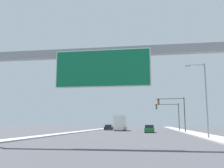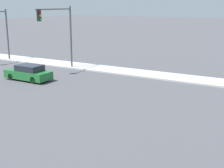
{
  "view_description": "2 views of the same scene",
  "coord_description": "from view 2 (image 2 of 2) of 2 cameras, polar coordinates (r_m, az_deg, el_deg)",
  "views": [
    {
      "loc": [
        3.73,
        -1.56,
        1.82
      ],
      "look_at": [
        0.0,
        22.89,
        5.71
      ],
      "focal_mm": 40.0,
      "sensor_mm": 36.0,
      "label": 1
    },
    {
      "loc": [
        -17.48,
        26.75,
        7.02
      ],
      "look_at": [
        -0.33,
        36.64,
        1.93
      ],
      "focal_mm": 50.0,
      "sensor_mm": 36.0,
      "label": 2
    }
  ],
  "objects": [
    {
      "name": "sidewalk_right",
      "position": [
        44.49,
        -19.01,
        4.66
      ],
      "size": [
        3.0,
        120.0,
        0.15
      ],
      "color": "#ADADAD",
      "rests_on": "ground"
    },
    {
      "name": "traffic_light_near_intersection",
      "position": [
        33.73,
        -9.32,
        10.19
      ],
      "size": [
        5.39,
        0.32,
        6.82
      ],
      "color": "#4C4C4F",
      "rests_on": "ground"
    },
    {
      "name": "car_near_left",
      "position": [
        30.51,
        -15.02,
        1.97
      ],
      "size": [
        1.85,
        4.58,
        1.49
      ],
      "color": "#1E662D",
      "rests_on": "ground"
    }
  ]
}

